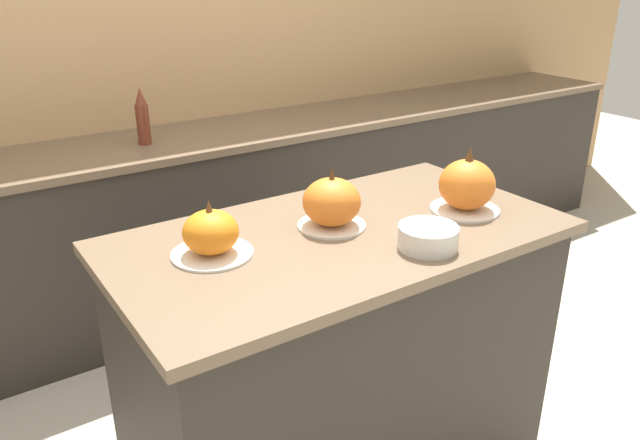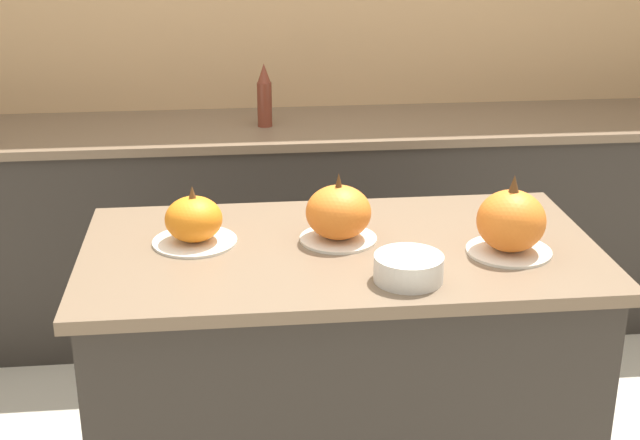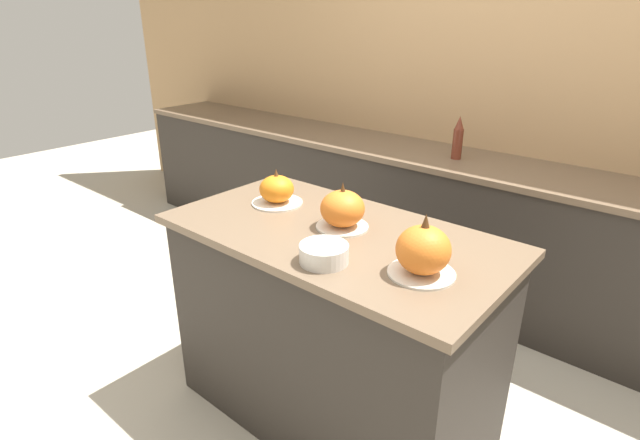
% 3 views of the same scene
% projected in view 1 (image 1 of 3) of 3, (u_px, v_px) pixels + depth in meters
% --- Properties ---
extents(wall_back, '(8.00, 0.06, 2.50)m').
position_uv_depth(wall_back, '(142.00, 60.00, 3.10)').
color(wall_back, tan).
rests_on(wall_back, ground_plane).
extents(kitchen_island, '(1.41, 0.75, 0.94)m').
position_uv_depth(kitchen_island, '(339.00, 359.00, 2.09)').
color(kitchen_island, '#2D2823').
rests_on(kitchen_island, ground_plane).
extents(back_counter, '(6.00, 0.60, 0.92)m').
position_uv_depth(back_counter, '(181.00, 227.00, 3.15)').
color(back_counter, '#2D2823').
rests_on(back_counter, ground_plane).
extents(pumpkin_cake_left, '(0.23, 0.23, 0.17)m').
position_uv_depth(pumpkin_cake_left, '(211.00, 235.00, 1.74)').
color(pumpkin_cake_left, silver).
rests_on(pumpkin_cake_left, kitchen_island).
extents(pumpkin_cake_center, '(0.22, 0.22, 0.20)m').
position_uv_depth(pumpkin_cake_center, '(333.00, 203.00, 1.92)').
color(pumpkin_cake_center, silver).
rests_on(pumpkin_cake_center, kitchen_island).
extents(pumpkin_cake_right, '(0.23, 0.23, 0.22)m').
position_uv_depth(pumpkin_cake_right, '(467.00, 186.00, 2.04)').
color(pumpkin_cake_right, silver).
rests_on(pumpkin_cake_right, kitchen_island).
extents(bottle_tall, '(0.06, 0.06, 0.26)m').
position_uv_depth(bottle_tall, '(142.00, 117.00, 2.84)').
color(bottle_tall, maroon).
rests_on(bottle_tall, back_counter).
extents(mixing_bowl, '(0.17, 0.17, 0.07)m').
position_uv_depth(mixing_bowl, '(428.00, 237.00, 1.79)').
color(mixing_bowl, beige).
rests_on(mixing_bowl, kitchen_island).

